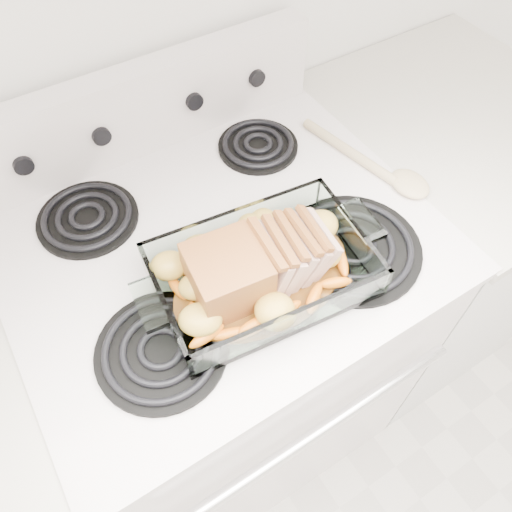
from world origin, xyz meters
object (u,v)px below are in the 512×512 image
electric_range (228,343)px  pork_roast (250,269)px  baking_dish (262,274)px  counter_right (418,240)px

electric_range → pork_roast: bearing=-94.6°
baking_dish → electric_range: bearing=101.8°
electric_range → pork_roast: electric_range is taller
counter_right → pork_roast: pork_roast is taller
electric_range → baking_dish: (0.01, -0.14, 0.48)m
counter_right → pork_roast: bearing=-168.7°
baking_dish → pork_roast: bearing=-173.6°
electric_range → baking_dish: 0.50m
counter_right → electric_range: bearing=179.9°
baking_dish → counter_right: bearing=18.1°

